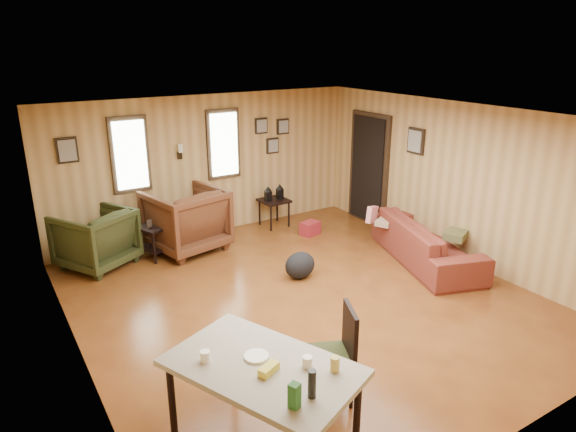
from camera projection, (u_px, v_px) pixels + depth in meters
The scene contains 11 objects.
room at pixel (304, 205), 6.68m from camera, with size 5.54×6.04×2.44m.
sofa at pixel (427, 235), 7.81m from camera, with size 2.22×0.65×0.87m, color maroon.
recliner_brown at pixel (186, 217), 8.21m from camera, with size 1.09×1.02×1.12m, color #522B18.
recliner_green at pixel (95, 236), 7.62m from camera, with size 0.94×0.88×0.97m, color #2A3016.
end_table at pixel (156, 235), 7.99m from camera, with size 0.65×0.63×0.65m.
side_table at pixel (274, 198), 9.28m from camera, with size 0.50×0.50×0.77m.
cooler at pixel (310, 228), 8.99m from camera, with size 0.37×0.30×0.23m.
backpack at pixel (300, 265), 7.32m from camera, with size 0.53×0.45×0.39m.
sofa_pillows at pixel (415, 226), 7.99m from camera, with size 0.97×1.53×0.32m.
dining_table at pixel (264, 373), 4.12m from camera, with size 1.45×1.78×1.01m.
dining_chair at pixel (338, 349), 4.76m from camera, with size 0.56×0.56×0.94m.
Camera 1 is at (-3.39, -5.00, 3.25)m, focal length 32.00 mm.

